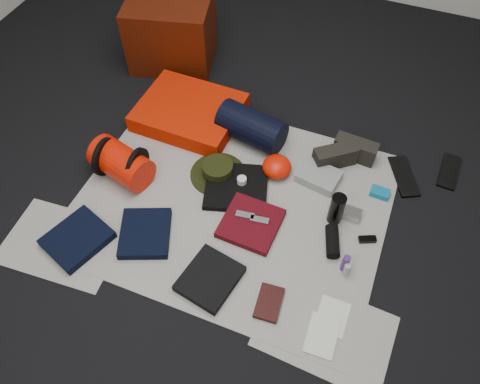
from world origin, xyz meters
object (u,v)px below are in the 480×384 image
at_px(stuff_sack, 121,163).
at_px(compact_camera, 349,213).
at_px(sleeping_pad, 189,112).
at_px(paperback_book, 269,303).
at_px(red_cabinet, 172,31).
at_px(navy_duffel, 251,127).
at_px(water_bottle, 336,209).

distance_m(stuff_sack, compact_camera, 1.25).
relative_size(sleeping_pad, paperback_book, 3.44).
bearing_deg(sleeping_pad, compact_camera, -17.75).
relative_size(red_cabinet, compact_camera, 4.58).
xyz_separation_m(navy_duffel, paperback_book, (0.44, -0.94, -0.09)).
height_order(water_bottle, compact_camera, water_bottle).
bearing_deg(compact_camera, paperback_book, -107.40).
xyz_separation_m(stuff_sack, water_bottle, (1.16, 0.14, -0.00)).
bearing_deg(stuff_sack, sleeping_pad, 74.14).
relative_size(sleeping_pad, compact_camera, 5.16).
bearing_deg(red_cabinet, sleeping_pad, -69.16).
height_order(stuff_sack, paperback_book, stuff_sack).
bearing_deg(water_bottle, stuff_sack, -173.26).
relative_size(red_cabinet, water_bottle, 2.79).
distance_m(red_cabinet, paperback_book, 1.90).
relative_size(navy_duffel, water_bottle, 2.05).
xyz_separation_m(water_bottle, compact_camera, (0.07, 0.05, -0.07)).
distance_m(stuff_sack, navy_duffel, 0.76).
relative_size(sleeping_pad, water_bottle, 3.14).
height_order(navy_duffel, compact_camera, navy_duffel).
relative_size(compact_camera, paperback_book, 0.67).
bearing_deg(water_bottle, navy_duffel, 148.12).
bearing_deg(paperback_book, stuff_sack, 152.02).
bearing_deg(stuff_sack, compact_camera, 8.66).
distance_m(sleeping_pad, stuff_sack, 0.56).
bearing_deg(navy_duffel, red_cabinet, 157.06).
bearing_deg(red_cabinet, paperback_book, -64.74).
relative_size(sleeping_pad, navy_duffel, 1.53).
bearing_deg(paperback_book, compact_camera, 64.83).
distance_m(red_cabinet, water_bottle, 1.63).
distance_m(water_bottle, compact_camera, 0.11).
height_order(navy_duffel, water_bottle, navy_duffel).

